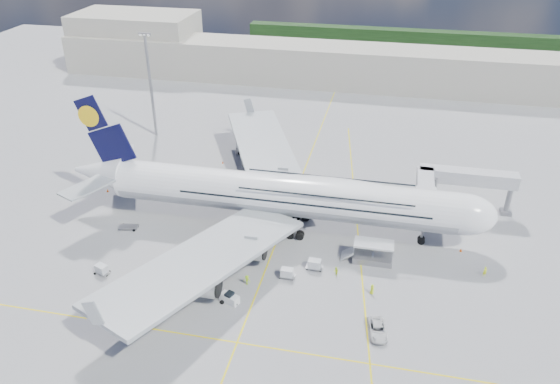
% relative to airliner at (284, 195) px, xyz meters
% --- Properties ---
extents(ground, '(300.00, 300.00, 0.00)m').
position_rel_airliner_xyz_m(ground, '(-0.26, -10.00, -6.87)').
color(ground, gray).
rests_on(ground, ground).
extents(taxi_line_main, '(0.25, 220.00, 0.01)m').
position_rel_airliner_xyz_m(taxi_line_main, '(-0.26, -10.00, -6.86)').
color(taxi_line_main, yellow).
rests_on(taxi_line_main, ground).
extents(taxi_line_cross, '(120.00, 0.25, 0.01)m').
position_rel_airliner_xyz_m(taxi_line_cross, '(-0.26, -30.00, -6.86)').
color(taxi_line_cross, yellow).
rests_on(taxi_line_cross, ground).
extents(taxi_line_diag, '(14.16, 99.06, 0.01)m').
position_rel_airliner_xyz_m(taxi_line_diag, '(13.74, -0.00, -6.86)').
color(taxi_line_diag, yellow).
rests_on(taxi_line_diag, ground).
extents(airliner, '(77.26, 79.15, 23.71)m').
position_rel_airliner_xyz_m(airliner, '(0.00, 0.00, 0.00)').
color(airliner, white).
rests_on(airliner, ground).
extents(jet_bridge, '(18.80, 12.10, 8.50)m').
position_rel_airliner_xyz_m(jet_bridge, '(29.55, 10.94, -0.02)').
color(jet_bridge, '#B7B7BC').
rests_on(jet_bridge, ground).
extents(cargo_loader, '(8.53, 3.20, 3.67)m').
position_rel_airliner_xyz_m(cargo_loader, '(16.56, -7.11, -5.62)').
color(cargo_loader, silver).
rests_on(cargo_loader, ground).
extents(light_mast, '(3.00, 0.70, 25.50)m').
position_rel_airliner_xyz_m(light_mast, '(-40.26, 35.00, 6.34)').
color(light_mast, gray).
rests_on(light_mast, ground).
extents(terminal, '(180.00, 16.00, 12.00)m').
position_rel_airliner_xyz_m(terminal, '(-0.26, 85.00, -0.87)').
color(terminal, '#B2AD9E').
rests_on(terminal, ground).
extents(hangar, '(40.00, 22.00, 18.00)m').
position_rel_airliner_xyz_m(hangar, '(-70.26, 90.00, 2.13)').
color(hangar, '#B2AD9E').
rests_on(hangar, ground).
extents(tree_line, '(160.00, 6.00, 8.00)m').
position_rel_airliner_xyz_m(tree_line, '(39.74, 130.00, -2.87)').
color(tree_line, '#193814').
rests_on(tree_line, ground).
extents(dolly_row_a, '(2.92, 2.23, 1.64)m').
position_rel_airliner_xyz_m(dolly_row_a, '(-25.99, -19.84, -5.98)').
color(dolly_row_a, gray).
rests_on(dolly_row_a, ground).
extents(dolly_row_b, '(3.47, 2.23, 2.05)m').
position_rel_airliner_xyz_m(dolly_row_b, '(-7.71, -20.11, -5.77)').
color(dolly_row_b, gray).
rests_on(dolly_row_b, ground).
extents(dolly_row_c, '(3.37, 2.43, 1.92)m').
position_rel_airliner_xyz_m(dolly_row_c, '(-17.60, -18.44, -5.84)').
color(dolly_row_c, gray).
rests_on(dolly_row_c, ground).
extents(dolly_back, '(3.70, 2.48, 0.50)m').
position_rel_airliner_xyz_m(dolly_back, '(-27.74, -6.59, -6.48)').
color(dolly_back, gray).
rests_on(dolly_back, ground).
extents(dolly_nose_far, '(2.64, 1.43, 1.66)m').
position_rel_airliner_xyz_m(dolly_nose_far, '(3.58, -14.46, -5.98)').
color(dolly_nose_far, gray).
rests_on(dolly_nose_far, ground).
extents(dolly_nose_near, '(2.82, 1.58, 1.75)m').
position_rel_airliner_xyz_m(dolly_nose_near, '(7.53, -11.33, -5.93)').
color(dolly_nose_near, gray).
rests_on(dolly_nose_near, ground).
extents(baggage_tug, '(3.23, 2.33, 1.84)m').
position_rel_airliner_xyz_m(baggage_tug, '(-3.66, -22.23, -6.06)').
color(baggage_tug, silver).
rests_on(baggage_tug, ground).
extents(catering_truck_inner, '(7.44, 5.33, 4.09)m').
position_rel_airliner_xyz_m(catering_truck_inner, '(-4.60, 13.15, -4.94)').
color(catering_truck_inner, gray).
rests_on(catering_truck_inner, ground).
extents(catering_truck_outer, '(6.63, 2.94, 3.86)m').
position_rel_airliner_xyz_m(catering_truck_outer, '(-14.23, 29.17, -5.08)').
color(catering_truck_outer, gray).
rests_on(catering_truck_outer, ground).
extents(service_van, '(3.31, 5.52, 1.44)m').
position_rel_airliner_xyz_m(service_van, '(18.56, -24.14, -6.15)').
color(service_van, silver).
rests_on(service_van, ground).
extents(crew_nose, '(0.75, 0.62, 1.75)m').
position_rel_airliner_xyz_m(crew_nose, '(34.69, -7.34, -5.99)').
color(crew_nose, '#EBFC1A').
rests_on(crew_nose, ground).
extents(crew_loader, '(0.99, 1.02, 1.66)m').
position_rel_airliner_xyz_m(crew_loader, '(11.22, -12.37, -6.04)').
color(crew_loader, '#CEF219').
rests_on(crew_loader, ground).
extents(crew_wing, '(0.60, 0.99, 1.58)m').
position_rel_airliner_xyz_m(crew_wing, '(-7.16, -11.02, -6.08)').
color(crew_wing, '#B3F419').
rests_on(crew_wing, ground).
extents(crew_van, '(0.97, 1.01, 1.75)m').
position_rel_airliner_xyz_m(crew_van, '(17.20, -15.64, -5.99)').
color(crew_van, '#D4F419').
rests_on(crew_van, ground).
extents(crew_tug, '(1.14, 0.69, 1.72)m').
position_rel_airliner_xyz_m(crew_tug, '(-2.23, -17.53, -6.01)').
color(crew_tug, '#A9E618').
rests_on(crew_tug, ground).
extents(cone_nose, '(0.46, 0.46, 0.59)m').
position_rel_airliner_xyz_m(cone_nose, '(31.48, -1.09, -6.59)').
color(cone_nose, '#E7550C').
rests_on(cone_nose, ground).
extents(cone_wing_left_inner, '(0.40, 0.40, 0.51)m').
position_rel_airliner_xyz_m(cone_wing_left_inner, '(-0.74, 21.81, -6.62)').
color(cone_wing_left_inner, '#E7550C').
rests_on(cone_wing_left_inner, ground).
extents(cone_wing_left_outer, '(0.41, 0.41, 0.52)m').
position_rel_airliner_xyz_m(cone_wing_left_outer, '(-18.98, 22.97, -6.62)').
color(cone_wing_left_outer, '#E7550C').
rests_on(cone_wing_left_outer, ground).
extents(cone_wing_right_inner, '(0.50, 0.50, 0.63)m').
position_rel_airliner_xyz_m(cone_wing_right_inner, '(-11.64, -14.79, -6.56)').
color(cone_wing_right_inner, '#E7550C').
rests_on(cone_wing_right_inner, ground).
extents(cone_wing_right_outer, '(0.46, 0.46, 0.59)m').
position_rel_airliner_xyz_m(cone_wing_right_outer, '(-10.15, -24.39, -6.59)').
color(cone_wing_right_outer, '#E7550C').
rests_on(cone_wing_right_outer, ground).
extents(cone_tail, '(0.50, 0.50, 0.64)m').
position_rel_airliner_xyz_m(cone_tail, '(-38.18, 5.33, -6.56)').
color(cone_tail, '#E7550C').
rests_on(cone_tail, ground).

